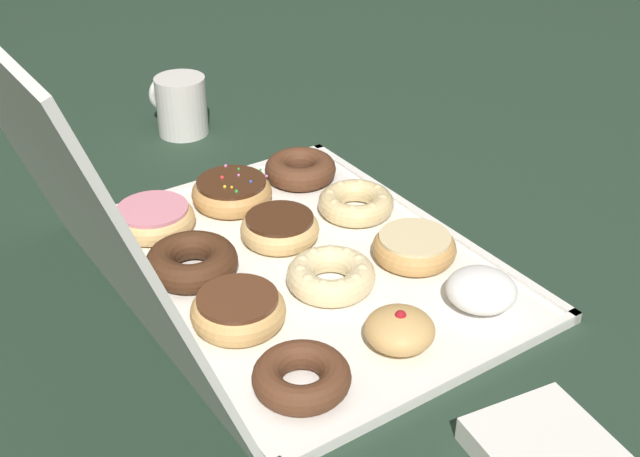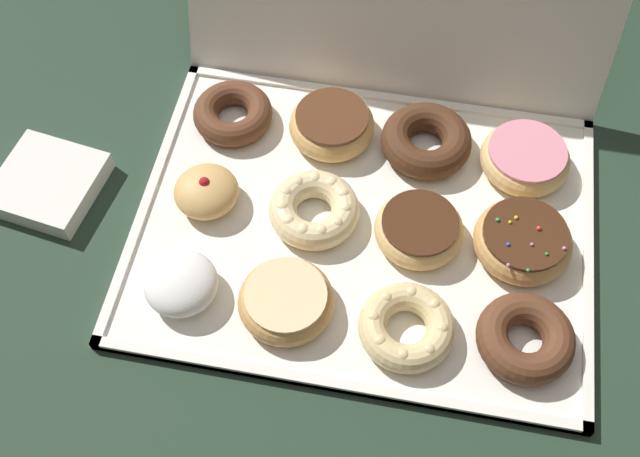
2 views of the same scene
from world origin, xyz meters
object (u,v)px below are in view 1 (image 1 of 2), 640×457
at_px(chocolate_frosted_donut_6, 280,228).
at_px(pink_frosted_donut_11, 153,218).
at_px(glazed_ring_donut_1, 414,247).
at_px(jelly_filled_donut_4, 398,330).
at_px(sprinkle_donut_7, 235,191).
at_px(cruller_donut_2, 356,203).
at_px(chocolate_frosted_donut_9, 238,310).
at_px(chocolate_cake_ring_donut_8, 302,377).
at_px(chocolate_cake_ring_donut_3, 300,169).
at_px(cruller_donut_5, 331,275).
at_px(donut_box, 304,267).
at_px(coffee_mug, 181,104).
at_px(napkin_stack, 544,450).
at_px(chocolate_cake_ring_donut_10, 192,261).
at_px(powdered_filled_donut_0, 481,290).

distance_m(chocolate_frosted_donut_6, pink_frosted_donut_11, 0.18).
relative_size(glazed_ring_donut_1, jelly_filled_donut_4, 1.38).
distance_m(chocolate_frosted_donut_6, sprinkle_donut_7, 0.12).
bearing_deg(cruller_donut_2, chocolate_frosted_donut_9, 116.22).
bearing_deg(chocolate_frosted_donut_6, chocolate_cake_ring_donut_8, 152.59).
xyz_separation_m(chocolate_cake_ring_donut_3, cruller_donut_5, (-0.26, 0.13, 0.00)).
bearing_deg(cruller_donut_5, donut_box, 0.10).
distance_m(chocolate_frosted_donut_9, coffee_mug, 0.58).
xyz_separation_m(sprinkle_donut_7, coffee_mug, (0.29, -0.06, 0.02)).
height_order(jelly_filled_donut_4, pink_frosted_donut_11, jelly_filled_donut_4).
relative_size(chocolate_frosted_donut_6, napkin_stack, 0.89).
xyz_separation_m(pink_frosted_donut_11, napkin_stack, (-0.60, -0.14, -0.02)).
xyz_separation_m(chocolate_frosted_donut_9, chocolate_cake_ring_donut_10, (0.13, -0.00, -0.00)).
bearing_deg(powdered_filled_donut_0, napkin_stack, 151.15).
distance_m(sprinkle_donut_7, pink_frosted_donut_11, 0.13).
xyz_separation_m(donut_box, chocolate_frosted_donut_9, (-0.06, 0.13, 0.03)).
height_order(chocolate_frosted_donut_6, napkin_stack, chocolate_frosted_donut_6).
relative_size(donut_box, pink_frosted_donut_11, 4.88).
xyz_separation_m(donut_box, cruller_donut_5, (-0.06, -0.00, 0.02)).
bearing_deg(chocolate_frosted_donut_6, cruller_donut_5, 177.54).
height_order(chocolate_cake_ring_donut_3, chocolate_frosted_donut_9, chocolate_frosted_donut_9).
xyz_separation_m(cruller_donut_2, sprinkle_donut_7, (0.12, 0.13, 0.00)).
distance_m(pink_frosted_donut_11, napkin_stack, 0.61).
xyz_separation_m(chocolate_cake_ring_donut_10, napkin_stack, (-0.47, -0.14, -0.02)).
relative_size(cruller_donut_5, sprinkle_donut_7, 0.95).
bearing_deg(glazed_ring_donut_1, pink_frosted_donut_11, 44.25).
bearing_deg(chocolate_cake_ring_donut_8, powdered_filled_donut_0, -89.33).
relative_size(powdered_filled_donut_0, chocolate_cake_ring_donut_3, 0.78).
bearing_deg(coffee_mug, donut_box, 172.78).
bearing_deg(cruller_donut_5, chocolate_cake_ring_donut_10, 46.45).
xyz_separation_m(donut_box, chocolate_cake_ring_donut_8, (-0.20, 0.13, 0.02)).
xyz_separation_m(chocolate_cake_ring_donut_3, pink_frosted_donut_11, (-0.01, 0.25, 0.00)).
height_order(cruller_donut_5, chocolate_frosted_donut_9, chocolate_frosted_donut_9).
bearing_deg(chocolate_frosted_donut_6, glazed_ring_donut_1, -138.58).
distance_m(cruller_donut_5, chocolate_cake_ring_donut_10, 0.18).
bearing_deg(sprinkle_donut_7, napkin_stack, -179.15).
bearing_deg(donut_box, coffee_mug, -7.22).
distance_m(donut_box, chocolate_cake_ring_donut_10, 0.15).
bearing_deg(donut_box, chocolate_cake_ring_donut_10, 64.56).
bearing_deg(donut_box, jelly_filled_donut_4, 179.52).
xyz_separation_m(sprinkle_donut_7, pink_frosted_donut_11, (-0.00, 0.13, -0.00)).
bearing_deg(powdered_filled_donut_0, chocolate_cake_ring_donut_10, 45.48).
distance_m(donut_box, glazed_ring_donut_1, 0.15).
distance_m(donut_box, chocolate_frosted_donut_9, 0.15).
height_order(chocolate_cake_ring_donut_8, coffee_mug, coffee_mug).
distance_m(sprinkle_donut_7, chocolate_frosted_donut_9, 0.29).
relative_size(cruller_donut_2, cruller_donut_5, 0.98).
xyz_separation_m(cruller_donut_2, chocolate_frosted_donut_6, (-0.00, 0.13, 0.00)).
height_order(donut_box, coffee_mug, coffee_mug).
distance_m(chocolate_frosted_donut_9, pink_frosted_donut_11, 0.25).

